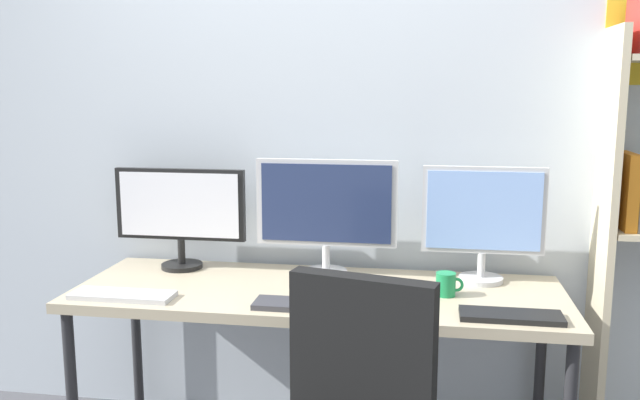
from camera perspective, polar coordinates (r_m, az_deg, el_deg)
The scene contains 11 objects.
wall_back at distance 2.96m, azimuth 1.18°, elevation 5.21°, with size 4.33×0.11×2.60m.
desk at distance 2.68m, azimuth -0.17°, elevation -8.75°, with size 1.93×0.68×0.74m.
monitor_left at distance 2.96m, azimuth -11.90°, elevation -0.91°, with size 0.58×0.18×0.44m.
monitor_center at distance 2.79m, azimuth 0.53°, elevation -0.77°, with size 0.60×0.18×0.49m.
monitor_right at distance 2.78m, azimuth 13.83°, elevation -1.48°, with size 0.49×0.18×0.48m.
keyboard_left at distance 2.66m, azimuth -16.58°, elevation -7.84°, with size 0.39×0.13×0.02m, color silver.
keyboard_center at distance 2.44m, azimuth -1.07°, elevation -9.00°, with size 0.39×0.13×0.02m, color #38383D.
keyboard_right at distance 2.42m, azimuth 16.06°, elevation -9.53°, with size 0.35×0.13×0.02m, color black.
computer_mouse at distance 2.39m, azimuth 6.12°, elevation -9.29°, with size 0.06×0.10×0.03m, color black.
laptop_closed at distance 2.59m, azimuth 5.99°, elevation -7.90°, with size 0.32×0.22×0.02m, color #2D2D2D.
coffee_mug at distance 2.61m, azimuth 10.79°, elevation -7.11°, with size 0.11×0.08×0.09m.
Camera 1 is at (0.41, -1.90, 1.53)m, focal length 37.30 mm.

